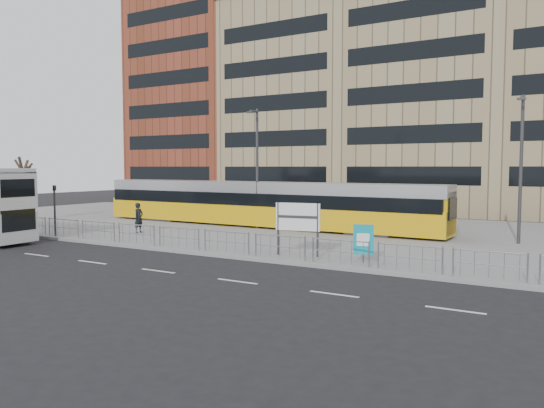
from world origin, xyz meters
The scene contains 14 objects.
ground centered at (0.00, 0.00, 0.00)m, with size 120.00×120.00×0.00m, color black.
plaza centered at (0.00, 12.00, 0.07)m, with size 64.00×24.00×0.15m, color slate.
kerb centered at (0.00, 0.05, 0.07)m, with size 64.00×0.25×0.17m, color gray.
building_row centered at (1.55, 34.27, 12.91)m, with size 70.40×18.40×31.20m.
pedestrian_barrier centered at (2.00, 0.50, 0.98)m, with size 32.07×0.07×1.10m.
road_markings centered at (1.00, -4.00, 0.01)m, with size 62.00×0.12×0.01m, color white.
tram centered at (-2.62, 11.27, 1.73)m, with size 26.85×3.27×3.16m.
station_sign centered at (5.68, 1.55, 1.89)m, with size 2.17×0.43×2.51m.
ad_panel centered at (8.96, 1.53, 1.13)m, with size 0.87×0.32×1.67m.
pedestrian centered at (-7.20, 4.24, 1.11)m, with size 0.70×0.46×1.92m, color black.
traffic_light_west centered at (-10.46, 0.50, 2.12)m, with size 0.19×0.22×3.10m.
lamp_post_west centered at (-1.97, 10.11, 4.59)m, with size 0.45×1.04×8.13m.
lamp_post_east centered at (14.28, 11.21, 4.56)m, with size 0.45×1.04×8.08m.
bare_tree centered at (-20.18, 5.11, 5.23)m, with size 3.99×3.99×6.92m.
Camera 1 is at (17.22, -20.48, 4.35)m, focal length 35.00 mm.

